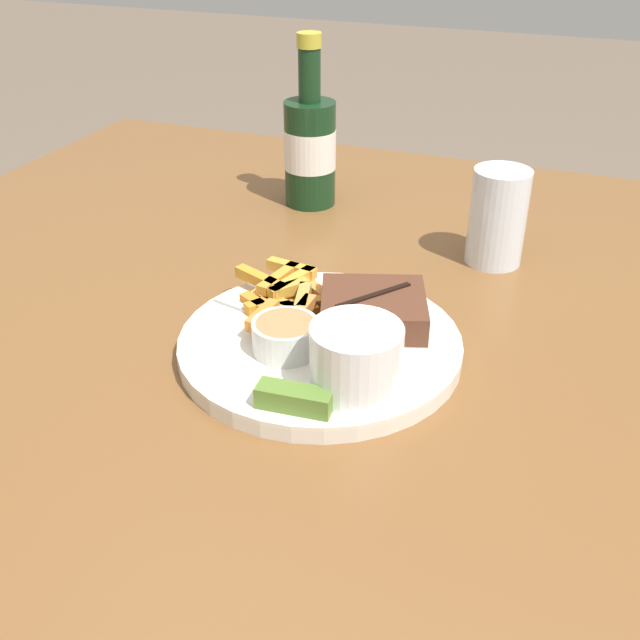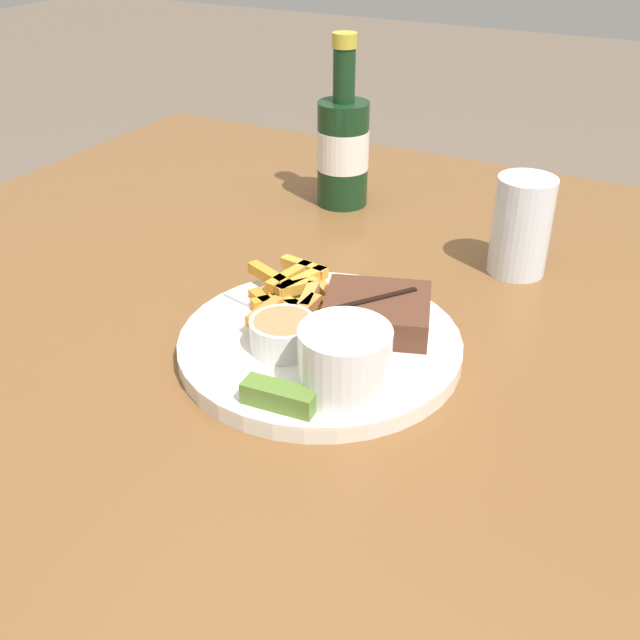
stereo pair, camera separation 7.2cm
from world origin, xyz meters
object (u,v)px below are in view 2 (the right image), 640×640
object	(u,v)px
dinner_plate	(320,345)
knife_utensil	(334,319)
coleslaw_cup	(345,357)
drinking_glass	(521,226)
beer_bottle	(343,147)
dipping_sauce_cup	(283,333)
steak_portion	(377,312)
pickle_spear	(279,396)
fork_utensil	(267,311)

from	to	relation	value
dinner_plate	knife_utensil	world-z (taller)	knife_utensil
coleslaw_cup	drinking_glass	size ratio (longest dim) A/B	0.70
drinking_glass	beer_bottle	bearing A→B (deg)	161.12
dinner_plate	beer_bottle	size ratio (longest dim) A/B	1.20
dipping_sauce_cup	knife_utensil	bearing A→B (deg)	73.08
dinner_plate	steak_portion	distance (m)	0.07
dinner_plate	pickle_spear	size ratio (longest dim) A/B	4.16
fork_utensil	beer_bottle	world-z (taller)	beer_bottle
pickle_spear	beer_bottle	bearing A→B (deg)	110.23
dipping_sauce_cup	knife_utensil	size ratio (longest dim) A/B	0.41
steak_portion	fork_utensil	distance (m)	0.11
coleslaw_cup	fork_utensil	world-z (taller)	coleslaw_cup
steak_portion	drinking_glass	bearing A→B (deg)	68.83
dipping_sauce_cup	pickle_spear	xyz separation A→B (m)	(0.04, -0.08, -0.01)
dinner_plate	beer_bottle	bearing A→B (deg)	113.14
dipping_sauce_cup	fork_utensil	world-z (taller)	dipping_sauce_cup
dipping_sauce_cup	knife_utensil	world-z (taller)	dipping_sauce_cup
coleslaw_cup	beer_bottle	distance (m)	0.48
coleslaw_cup	dinner_plate	bearing A→B (deg)	131.69
coleslaw_cup	dipping_sauce_cup	size ratio (longest dim) A/B	1.28
dinner_plate	knife_utensil	distance (m)	0.04
coleslaw_cup	knife_utensil	distance (m)	0.12
dinner_plate	steak_portion	bearing A→B (deg)	50.69
pickle_spear	coleslaw_cup	bearing A→B (deg)	50.10
dinner_plate	beer_bottle	distance (m)	0.40
dipping_sauce_cup	beer_bottle	size ratio (longest dim) A/B	0.27
dipping_sauce_cup	pickle_spear	world-z (taller)	dipping_sauce_cup
beer_bottle	coleslaw_cup	bearing A→B (deg)	-63.47
dipping_sauce_cup	drinking_glass	size ratio (longest dim) A/B	0.55
dipping_sauce_cup	fork_utensil	size ratio (longest dim) A/B	0.48
steak_portion	dinner_plate	bearing A→B (deg)	-129.31
knife_utensil	drinking_glass	bearing A→B (deg)	-2.35
beer_bottle	dinner_plate	bearing A→B (deg)	-66.86
coleslaw_cup	pickle_spear	size ratio (longest dim) A/B	1.22
pickle_spear	drinking_glass	world-z (taller)	drinking_glass
steak_portion	knife_utensil	xyz separation A→B (m)	(-0.04, -0.01, -0.01)
coleslaw_cup	knife_utensil	size ratio (longest dim) A/B	0.52
steak_portion	drinking_glass	world-z (taller)	drinking_glass
knife_utensil	fork_utensil	bearing A→B (deg)	130.18
dinner_plate	dipping_sauce_cup	distance (m)	0.05
knife_utensil	dinner_plate	bearing A→B (deg)	-151.04
dipping_sauce_cup	drinking_glass	xyz separation A→B (m)	(0.15, 0.30, 0.02)
dinner_plate	dipping_sauce_cup	xyz separation A→B (m)	(-0.02, -0.03, 0.03)
coleslaw_cup	fork_utensil	bearing A→B (deg)	147.30
dinner_plate	drinking_glass	xyz separation A→B (m)	(0.12, 0.27, 0.05)
steak_portion	dipping_sauce_cup	xyz separation A→B (m)	(-0.06, -0.08, 0.00)
pickle_spear	drinking_glass	distance (m)	0.39
knife_utensil	drinking_glass	xyz separation A→B (m)	(0.13, 0.23, 0.04)
pickle_spear	fork_utensil	size ratio (longest dim) A/B	0.50
knife_utensil	beer_bottle	distance (m)	0.37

